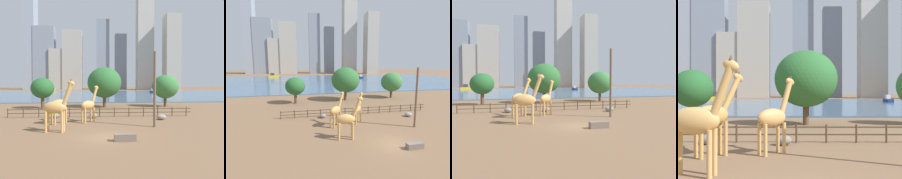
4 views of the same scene
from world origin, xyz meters
The scene contains 24 objects.
ground_plane centered at (0.00, 80.00, 0.00)m, with size 400.00×400.00×0.00m, color brown.
harbor_water centered at (0.00, 77.00, 0.10)m, with size 180.00×86.00×0.20m, color #476B8C.
giraffe_tall centered at (-4.65, 2.52, 2.43)m, with size 3.24×1.17×5.22m.
giraffe_companion centered at (-1.67, 7.75, 2.15)m, with size 2.43×2.35×4.63m.
giraffe_young centered at (-5.00, 7.06, 2.32)m, with size 2.84×2.73×4.90m.
utility_pole centered at (5.56, 4.30, 4.12)m, with size 0.28×0.28×8.24m, color brown.
boulder_near_fence centered at (-6.39, 11.22, 0.36)m, with size 1.03×0.95×0.71m, color gray.
boulder_by_pole centered at (7.72, 8.92, 0.36)m, with size 1.25×0.96×0.72m, color gray.
boulder_small centered at (-1.19, 10.91, 0.35)m, with size 1.07×0.94×0.71m, color gray.
feeding_trough centered at (1.58, -1.29, 0.30)m, with size 1.80×0.60×0.60m, color #72665B.
enclosure_fence centered at (-0.14, 12.00, 0.76)m, with size 26.12×0.14×1.30m.
tree_left_large centered at (13.45, 25.04, 4.11)m, with size 5.39×5.39×6.55m.
tree_center_broad centered at (0.87, 24.41, 4.93)m, with size 6.73×6.73×7.98m.
tree_right_tall centered at (-10.93, 23.22, 3.86)m, with size 4.34×4.34×5.85m.
boat_ferry centered at (27.21, 87.13, 0.93)m, with size 1.95×4.94×2.14m.
boat_sailboat centered at (-26.94, 105.46, 1.19)m, with size 6.88×3.29×5.95m.
skyline_tower_needle centered at (-19.82, 161.68, 23.83)m, with size 15.49×12.41×47.66m, color #ADA89E.
skyline_block_central centered at (-54.27, 165.35, 38.84)m, with size 8.77×14.58×77.67m, color #939EAD.
skyline_tower_glass centered at (-42.55, 163.20, 25.30)m, with size 16.51×11.17×50.60m, color gray.
skyline_block_left centered at (19.70, 162.64, 22.75)m, with size 9.32×8.14×45.50m, color gray.
skyline_block_right centered at (4.75, 158.58, 27.96)m, with size 10.26×8.62×55.92m, color gray.
skyline_tower_short centered at (54.26, 137.16, 27.21)m, with size 10.57×11.18×54.42m, color #ADA89E.
skyline_block_wide centered at (36.58, 147.24, 41.34)m, with size 12.07×10.59×82.68m, color #B7B2A8.
skyline_tower_far centered at (-29.83, 161.26, 16.23)m, with size 16.48×10.08×32.47m, color #ADA89E.
Camera 1 is at (-0.81, -18.99, 4.74)m, focal length 35.00 mm.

